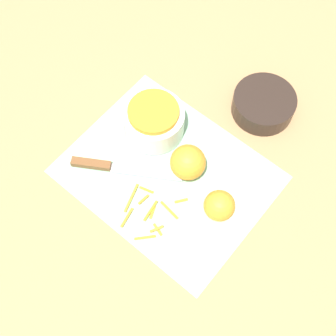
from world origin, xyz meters
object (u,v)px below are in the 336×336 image
object	(u,v)px
bowl_speckled	(154,120)
knife	(106,166)
orange_right	(219,206)
bowl_dark	(263,104)
orange_left	(188,162)

from	to	relation	value
bowl_speckled	knife	distance (m)	0.16
bowl_speckled	orange_right	size ratio (longest dim) A/B	2.09
bowl_dark	orange_right	distance (m)	0.30
knife	orange_right	xyz separation A→B (m)	(0.27, 0.08, 0.03)
knife	orange_right	bearing A→B (deg)	-14.84
bowl_speckled	orange_right	world-z (taller)	bowl_speckled
bowl_dark	knife	bearing A→B (deg)	-117.03
bowl_speckled	orange_right	distance (m)	0.26
knife	orange_left	xyz separation A→B (m)	(0.15, 0.12, 0.03)
bowl_dark	orange_right	bearing A→B (deg)	-74.55
bowl_dark	orange_right	world-z (taller)	orange_right
bowl_dark	bowl_speckled	bearing A→B (deg)	-128.04
bowl_speckled	bowl_dark	world-z (taller)	bowl_speckled
bowl_speckled	knife	xyz separation A→B (m)	(-0.02, -0.15, -0.03)
bowl_speckled	knife	world-z (taller)	bowl_speckled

